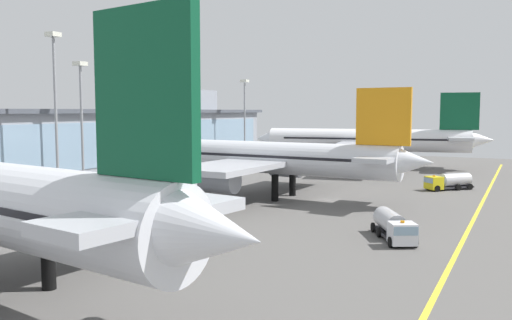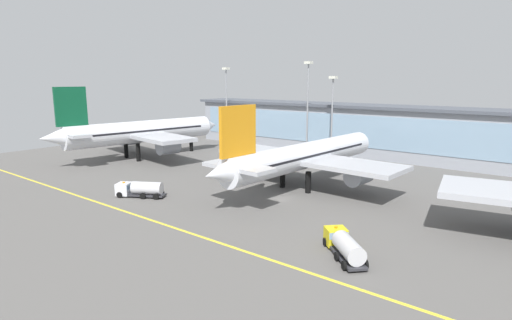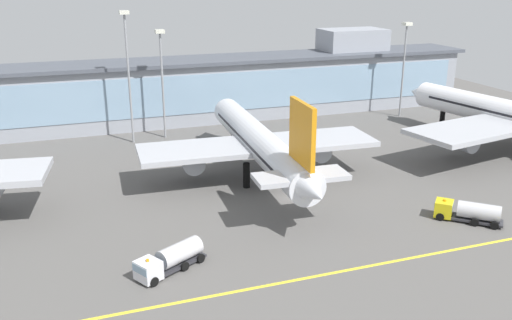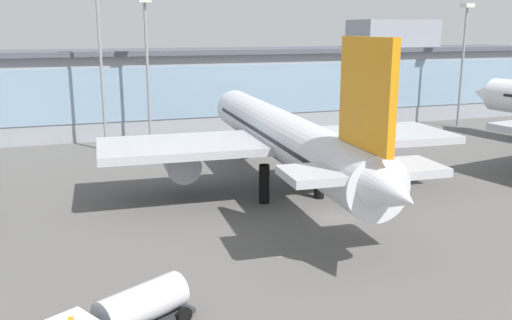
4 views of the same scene
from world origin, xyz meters
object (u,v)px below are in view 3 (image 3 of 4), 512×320
(baggage_tug_near, at_px, (169,259))
(apron_light_mast_far_east, at_px, (162,68))
(apron_light_mast_east, at_px, (404,55))
(airliner_near_right, at_px, (259,143))
(fuel_tanker_truck, at_px, (466,211))
(apron_light_mast_west, at_px, (128,60))

(baggage_tug_near, distance_m, apron_light_mast_far_east, 57.37)
(apron_light_mast_east, bearing_deg, airliner_near_right, -148.02)
(fuel_tanker_truck, xyz_separation_m, baggage_tug_near, (-41.48, 0.22, 0.00))
(apron_light_mast_east, xyz_separation_m, apron_light_mast_far_east, (-56.72, 0.90, 0.04))
(fuel_tanker_truck, distance_m, baggage_tug_near, 41.48)
(apron_light_mast_east, distance_m, apron_light_mast_far_east, 56.72)
(airliner_near_right, relative_size, apron_light_mast_far_east, 2.38)
(apron_light_mast_west, bearing_deg, baggage_tug_near, -93.26)
(fuel_tanker_truck, xyz_separation_m, apron_light_mast_west, (-38.43, 53.79, 15.30))
(airliner_near_right, bearing_deg, fuel_tanker_truck, -136.75)
(fuel_tanker_truck, bearing_deg, apron_light_mast_east, -71.50)
(fuel_tanker_truck, relative_size, baggage_tug_near, 0.91)
(apron_light_mast_far_east, bearing_deg, apron_light_mast_west, -168.41)
(fuel_tanker_truck, height_order, apron_light_mast_east, apron_light_mast_east)
(airliner_near_right, bearing_deg, baggage_tug_near, 144.24)
(fuel_tanker_truck, xyz_separation_m, apron_light_mast_east, (25.10, 54.29, 13.11))
(apron_light_mast_east, bearing_deg, apron_light_mast_west, -179.55)
(apron_light_mast_far_east, bearing_deg, apron_light_mast_east, -0.91)
(airliner_near_right, distance_m, apron_light_mast_far_east, 32.71)
(apron_light_mast_far_east, bearing_deg, fuel_tanker_truck, -60.19)
(airliner_near_right, height_order, apron_light_mast_far_east, apron_light_mast_far_east)
(airliner_near_right, height_order, apron_light_mast_west, apron_light_mast_west)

